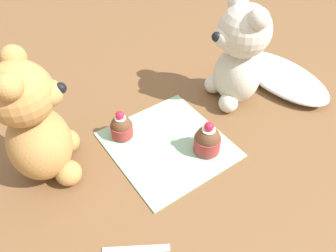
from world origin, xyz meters
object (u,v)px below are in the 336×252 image
(cupcake_near_cream_bear, at_px, (207,140))
(teaspoon, at_px, (136,249))
(teddy_bear_cream, at_px, (239,55))
(teddy_bear_tan, at_px, (36,126))
(cupcake_near_tan_bear, at_px, (121,126))

(cupcake_near_cream_bear, distance_m, teaspoon, 0.25)
(teddy_bear_cream, xyz_separation_m, cupcake_near_cream_bear, (0.10, -0.16, -0.09))
(teddy_bear_tan, relative_size, cupcake_near_cream_bear, 3.35)
(teddy_bear_cream, relative_size, cupcake_near_cream_bear, 3.25)
(cupcake_near_tan_bear, distance_m, teaspoon, 0.26)
(cupcake_near_tan_bear, bearing_deg, teddy_bear_tan, -91.93)
(teddy_bear_cream, xyz_separation_m, cupcake_near_tan_bear, (-0.04, -0.28, -0.09))
(cupcake_near_cream_bear, height_order, teaspoon, cupcake_near_cream_bear)
(teddy_bear_cream, distance_m, teaspoon, 0.45)
(cupcake_near_tan_bear, bearing_deg, cupcake_near_cream_bear, 41.31)
(teddy_bear_tan, bearing_deg, teddy_bear_cream, -74.25)
(cupcake_near_tan_bear, xyz_separation_m, teaspoon, (0.23, -0.11, -0.03))
(teddy_bear_tan, bearing_deg, teaspoon, -147.00)
(cupcake_near_cream_bear, bearing_deg, cupcake_near_tan_bear, -138.69)
(teaspoon, bearing_deg, teddy_bear_cream, -121.45)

